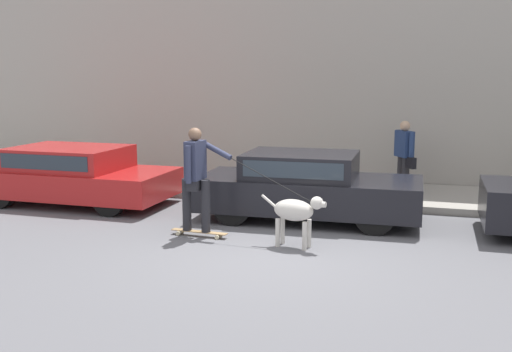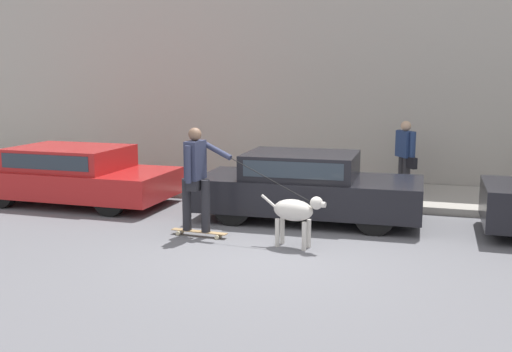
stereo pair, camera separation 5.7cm
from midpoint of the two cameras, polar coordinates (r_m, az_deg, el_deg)
name	(u,v)px [view 1 (the left image)]	position (r m, az deg, el deg)	size (l,w,h in m)	color
ground_plane	(268,253)	(8.90, 0.99, -7.34)	(36.00, 36.00, 0.00)	slate
back_wall	(338,63)	(14.30, 7.73, 10.57)	(32.00, 0.30, 5.71)	#ADA89E
sidewalk_curb	(325,192)	(13.14, 6.44, -1.51)	(30.00, 2.51, 0.14)	#A39E93
parked_car_0	(74,175)	(12.70, -17.03, 0.07)	(3.92, 1.86, 1.16)	black
parked_car_1	(307,187)	(10.78, 4.73, -1.08)	(3.99, 1.80, 1.22)	black
dog	(296,212)	(9.07, 3.61, -3.41)	(1.06, 0.44, 0.82)	beige
skateboarder	(196,175)	(9.63, -5.87, 0.09)	(2.46, 0.60, 1.77)	beige
pedestrian_with_bag	(404,153)	(12.94, 13.82, 2.11)	(0.49, 0.66, 1.51)	#28282D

